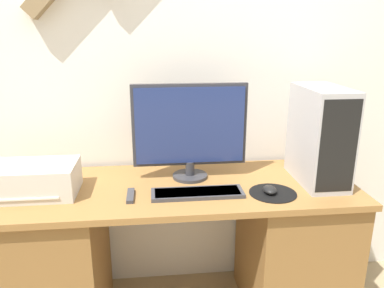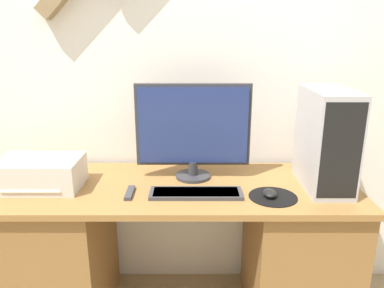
{
  "view_description": "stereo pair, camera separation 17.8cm",
  "coord_description": "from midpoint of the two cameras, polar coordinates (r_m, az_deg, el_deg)",
  "views": [
    {
      "loc": [
        -0.1,
        -1.38,
        1.51
      ],
      "look_at": [
        0.08,
        0.32,
        0.98
      ],
      "focal_mm": 35.0,
      "sensor_mm": 36.0,
      "label": 1
    },
    {
      "loc": [
        0.07,
        -1.39,
        1.51
      ],
      "look_at": [
        0.08,
        0.32,
        0.98
      ],
      "focal_mm": 35.0,
      "sensor_mm": 36.0,
      "label": 2
    }
  ],
  "objects": [
    {
      "name": "wall_back",
      "position": [
        2.08,
        -5.92,
        13.06
      ],
      "size": [
        6.4,
        0.13,
        2.7
      ],
      "color": "white",
      "rests_on": "ground_plane"
    },
    {
      "name": "desk",
      "position": [
        2.03,
        -4.94,
        -16.05
      ],
      "size": [
        1.77,
        0.63,
        0.77
      ],
      "color": "olive",
      "rests_on": "ground_plane"
    },
    {
      "name": "monitor",
      "position": [
        1.87,
        -3.07,
        2.34
      ],
      "size": [
        0.58,
        0.18,
        0.49
      ],
      "color": "#333338",
      "rests_on": "desk"
    },
    {
      "name": "keyboard",
      "position": [
        1.75,
        -2.12,
        -7.52
      ],
      "size": [
        0.43,
        0.13,
        0.02
      ],
      "color": "#3D3D42",
      "rests_on": "desk"
    },
    {
      "name": "mousepad",
      "position": [
        1.79,
        9.42,
        -7.45
      ],
      "size": [
        0.22,
        0.22,
        0.0
      ],
      "color": "black",
      "rests_on": "desk"
    },
    {
      "name": "mouse",
      "position": [
        1.77,
        8.96,
        -6.97
      ],
      "size": [
        0.06,
        0.09,
        0.03
      ],
      "color": "black",
      "rests_on": "mousepad"
    },
    {
      "name": "computer_tower",
      "position": [
        1.9,
        16.44,
        1.18
      ],
      "size": [
        0.19,
        0.38,
        0.48
      ],
      "color": "#B2B2B7",
      "rests_on": "desk"
    },
    {
      "name": "printer",
      "position": [
        1.91,
        -25.48,
        -5.0
      ],
      "size": [
        0.39,
        0.26,
        0.14
      ],
      "color": "beige",
      "rests_on": "desk"
    },
    {
      "name": "remote_control",
      "position": [
        1.76,
        -12.27,
        -7.76
      ],
      "size": [
        0.03,
        0.14,
        0.02
      ],
      "color": "#38383D",
      "rests_on": "desk"
    }
  ]
}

